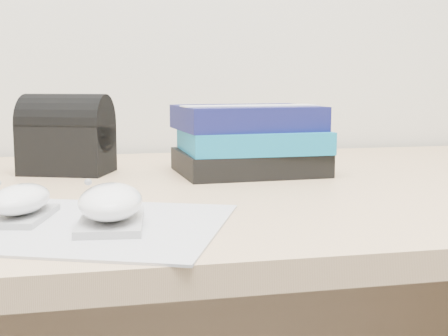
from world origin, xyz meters
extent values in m
cube|color=tan|center=(0.00, 1.58, 0.71)|extent=(1.60, 0.80, 0.03)
cube|color=tan|center=(0.00, 1.96, 0.35)|extent=(1.52, 0.03, 0.35)
cube|color=#96969E|center=(-0.23, 1.35, 0.73)|extent=(0.39, 0.35, 0.00)
cube|color=#A3A3A5|center=(-0.28, 1.38, 0.74)|extent=(0.08, 0.11, 0.01)
ellipsoid|color=white|center=(-0.28, 1.38, 0.75)|extent=(0.08, 0.11, 0.03)
cube|color=#A7A7A9|center=(-0.19, 1.33, 0.74)|extent=(0.08, 0.12, 0.01)
ellipsoid|color=white|center=(-0.19, 1.33, 0.76)|extent=(0.08, 0.12, 0.03)
ellipsoid|color=#949497|center=(-0.21, 1.33, 0.78)|extent=(0.01, 0.01, 0.01)
cube|color=black|center=(0.05, 1.67, 0.75)|extent=(0.23, 0.19, 0.04)
cube|color=#0F75A6|center=(0.05, 1.66, 0.78)|extent=(0.22, 0.18, 0.03)
cube|color=#111552|center=(0.04, 1.67, 0.82)|extent=(0.23, 0.19, 0.04)
cube|color=white|center=(0.04, 1.65, 0.84)|extent=(0.22, 0.06, 0.00)
cube|color=black|center=(-0.24, 1.73, 0.77)|extent=(0.16, 0.14, 0.08)
cylinder|color=black|center=(-0.24, 1.73, 0.81)|extent=(0.16, 0.14, 0.09)
camera|label=1|loc=(-0.21, 0.69, 0.88)|focal=50.00mm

